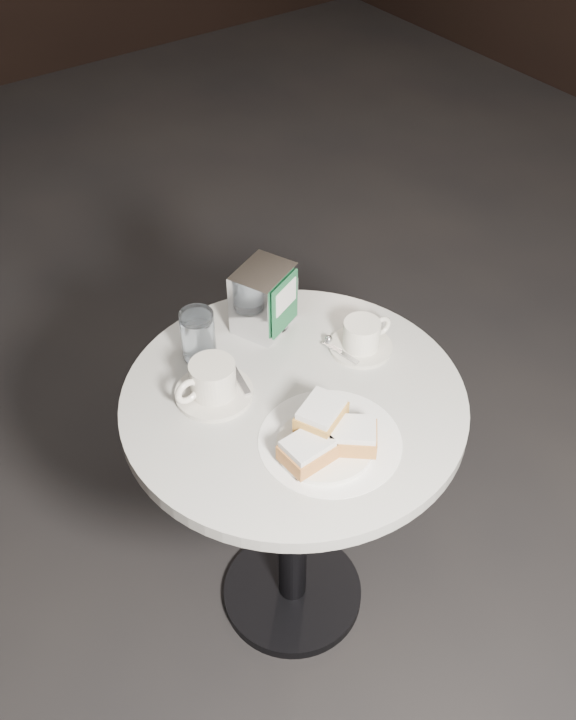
{
  "coord_description": "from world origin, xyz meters",
  "views": [
    {
      "loc": [
        -0.66,
        -0.92,
        1.89
      ],
      "look_at": [
        0.0,
        0.02,
        0.83
      ],
      "focal_mm": 40.0,
      "sensor_mm": 36.0,
      "label": 1
    }
  ],
  "objects_px": {
    "beignet_plate": "(326,438)",
    "coffee_cup_right": "(362,337)",
    "cafe_table": "(293,460)",
    "water_glass_right": "(272,305)",
    "coffee_cup_left": "(212,382)",
    "napkin_dispenser": "(264,299)",
    "water_glass_left": "(198,336)"
  },
  "relations": [
    {
      "from": "cafe_table",
      "to": "water_glass_left",
      "type": "distance_m",
      "value": 0.34
    },
    {
      "from": "cafe_table",
      "to": "water_glass_right",
      "type": "bearing_deg",
      "value": 66.37
    },
    {
      "from": "cafe_table",
      "to": "water_glass_left",
      "type": "relative_size",
      "value": 6.44
    },
    {
      "from": "water_glass_right",
      "to": "napkin_dispenser",
      "type": "height_order",
      "value": "napkin_dispenser"
    },
    {
      "from": "coffee_cup_right",
      "to": "napkin_dispenser",
      "type": "xyz_separation_m",
      "value": [
        -0.13,
        0.18,
        0.04
      ]
    },
    {
      "from": "cafe_table",
      "to": "coffee_cup_left",
      "type": "height_order",
      "value": "coffee_cup_left"
    },
    {
      "from": "napkin_dispenser",
      "to": "coffee_cup_right",
      "type": "bearing_deg",
      "value": -79.54
    },
    {
      "from": "coffee_cup_right",
      "to": "water_glass_left",
      "type": "bearing_deg",
      "value": 153.06
    },
    {
      "from": "water_glass_right",
      "to": "coffee_cup_right",
      "type": "bearing_deg",
      "value": -57.31
    },
    {
      "from": "water_glass_left",
      "to": "water_glass_right",
      "type": "relative_size",
      "value": 0.99
    },
    {
      "from": "water_glass_left",
      "to": "coffee_cup_left",
      "type": "bearing_deg",
      "value": -108.08
    },
    {
      "from": "beignet_plate",
      "to": "coffee_cup_left",
      "type": "xyz_separation_m",
      "value": [
        -0.1,
        0.25,
        0.0
      ]
    },
    {
      "from": "coffee_cup_left",
      "to": "beignet_plate",
      "type": "bearing_deg",
      "value": -72.03
    },
    {
      "from": "coffee_cup_left",
      "to": "napkin_dispenser",
      "type": "bearing_deg",
      "value": 26.79
    },
    {
      "from": "cafe_table",
      "to": "water_glass_right",
      "type": "height_order",
      "value": "water_glass_right"
    },
    {
      "from": "coffee_cup_left",
      "to": "water_glass_right",
      "type": "xyz_separation_m",
      "value": [
        0.22,
        0.11,
        0.02
      ]
    },
    {
      "from": "coffee_cup_left",
      "to": "coffee_cup_right",
      "type": "relative_size",
      "value": 1.17
    },
    {
      "from": "coffee_cup_left",
      "to": "water_glass_left",
      "type": "height_order",
      "value": "water_glass_left"
    },
    {
      "from": "coffee_cup_left",
      "to": "coffee_cup_right",
      "type": "xyz_separation_m",
      "value": [
        0.33,
        -0.06,
        -0.01
      ]
    },
    {
      "from": "beignet_plate",
      "to": "cafe_table",
      "type": "bearing_deg",
      "value": 77.6
    },
    {
      "from": "water_glass_left",
      "to": "water_glass_right",
      "type": "bearing_deg",
      "value": -1.02
    },
    {
      "from": "water_glass_left",
      "to": "coffee_cup_right",
      "type": "bearing_deg",
      "value": -30.97
    },
    {
      "from": "cafe_table",
      "to": "beignet_plate",
      "type": "xyz_separation_m",
      "value": [
        -0.03,
        -0.15,
        0.23
      ]
    },
    {
      "from": "cafe_table",
      "to": "water_glass_right",
      "type": "distance_m",
      "value": 0.34
    },
    {
      "from": "coffee_cup_left",
      "to": "cafe_table",
      "type": "bearing_deg",
      "value": -40.4
    },
    {
      "from": "cafe_table",
      "to": "coffee_cup_left",
      "type": "bearing_deg",
      "value": 143.21
    },
    {
      "from": "napkin_dispenser",
      "to": "cafe_table",
      "type": "bearing_deg",
      "value": -133.44
    },
    {
      "from": "water_glass_right",
      "to": "beignet_plate",
      "type": "bearing_deg",
      "value": -109.14
    },
    {
      "from": "water_glass_right",
      "to": "cafe_table",
      "type": "bearing_deg",
      "value": -113.63
    },
    {
      "from": "beignet_plate",
      "to": "water_glass_right",
      "type": "relative_size",
      "value": 1.9
    },
    {
      "from": "napkin_dispenser",
      "to": "beignet_plate",
      "type": "bearing_deg",
      "value": -130.58
    },
    {
      "from": "beignet_plate",
      "to": "coffee_cup_right",
      "type": "bearing_deg",
      "value": 37.95
    }
  ]
}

